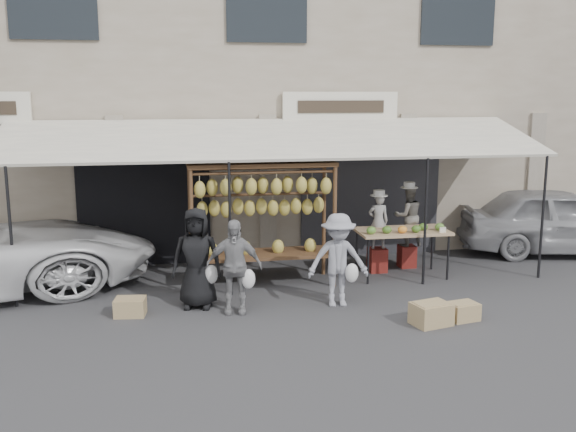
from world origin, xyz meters
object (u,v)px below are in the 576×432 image
banana_rack (262,199)px  vendor_left (378,221)px  crate_near_b (463,311)px  vendor_right (408,216)px  customer_mid (234,266)px  customer_right (338,260)px  customer_left (197,258)px  crate_far (130,307)px  produce_table (403,232)px  crate_near_a (431,314)px  sedan (559,220)px

banana_rack → vendor_left: banana_rack is taller
crate_near_b → vendor_right: bearing=85.3°
customer_mid → customer_right: size_ratio=0.98×
customer_left → customer_right: (2.25, -0.33, -0.05)m
vendor_right → crate_far: 5.69m
produce_table → customer_left: customer_left is taller
crate_near_a → crate_far: crate_near_a is taller
banana_rack → crate_near_b: bearing=-40.8°
banana_rack → crate_far: (-2.26, -1.27, -1.43)m
produce_table → customer_right: customer_right is taller
produce_table → customer_right: bearing=-139.5°
vendor_left → sedan: vendor_left is taller
customer_mid → banana_rack: bearing=74.6°
vendor_left → customer_mid: size_ratio=0.71×
crate_near_b → sedan: (3.88, 3.55, 0.59)m
crate_near_b → crate_far: (-5.03, 1.11, 0.01)m
customer_left → sedan: 8.15m
crate_near_b → customer_mid: bearing=164.0°
crate_near_a → sedan: size_ratio=0.13×
vendor_right → crate_far: bearing=20.3°
vendor_right → crate_near_b: bearing=85.4°
crate_near_b → crate_far: 5.15m
customer_left → customer_mid: size_ratio=1.09×
customer_mid → crate_near_a: customer_mid is taller
produce_table → vendor_right: (0.35, 0.66, 0.17)m
customer_left → customer_right: size_ratio=1.07×
crate_far → customer_mid: bearing=-4.8°
sedan → crate_far: bearing=117.6°
banana_rack → sedan: 6.79m
crate_near_a → banana_rack: bearing=131.5°
produce_table → customer_left: size_ratio=1.04×
customer_right → banana_rack: bearing=131.8°
vendor_right → produce_table: bearing=62.5°
crate_near_a → crate_near_b: 0.57m
crate_near_a → crate_far: (-4.47, 1.22, -0.03)m
produce_table → crate_near_b: (0.10, -2.39, -0.74)m
banana_rack → customer_mid: bearing=-114.6°
customer_mid → crate_far: (-1.62, 0.14, -0.61)m
crate_near_b → customer_left: bearing=161.3°
produce_table → sedan: size_ratio=0.40×
vendor_right → crate_far: vendor_right is taller
customer_right → crate_far: size_ratio=3.28×
customer_left → sedan: size_ratio=0.38×
crate_near_b → sedan: size_ratio=0.10×
vendor_right → customer_mid: vendor_right is taller
vendor_right → crate_near_b: (-0.25, -3.06, -0.90)m
vendor_left → customer_left: (-3.53, -1.50, -0.18)m
customer_mid → sedan: customer_mid is taller
produce_table → vendor_right: vendor_right is taller
vendor_left → customer_right: bearing=62.6°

